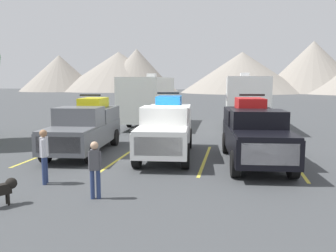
# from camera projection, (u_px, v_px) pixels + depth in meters

# --- Properties ---
(ground_plane) EXTENTS (240.00, 240.00, 0.00)m
(ground_plane) POSITION_uv_depth(u_px,v_px,m) (162.00, 159.00, 14.14)
(ground_plane) COLOR #3F4244
(pickup_truck_a) EXTENTS (2.54, 5.83, 2.55)m
(pickup_truck_a) POSITION_uv_depth(u_px,v_px,m) (86.00, 126.00, 15.49)
(pickup_truck_a) COLOR #595B60
(pickup_truck_a) RESTS_ON ground
(pickup_truck_b) EXTENTS (2.54, 5.86, 2.67)m
(pickup_truck_b) POSITION_uv_depth(u_px,v_px,m) (167.00, 127.00, 14.69)
(pickup_truck_b) COLOR white
(pickup_truck_b) RESTS_ON ground
(pickup_truck_c) EXTENTS (2.62, 5.93, 2.64)m
(pickup_truck_c) POSITION_uv_depth(u_px,v_px,m) (254.00, 132.00, 13.43)
(pickup_truck_c) COLOR black
(pickup_truck_c) RESTS_ON ground
(lot_stripe_a) EXTENTS (0.12, 5.50, 0.01)m
(lot_stripe_a) POSITION_uv_depth(u_px,v_px,m) (49.00, 153.00, 15.37)
(lot_stripe_a) COLOR gold
(lot_stripe_a) RESTS_ON ground
(lot_stripe_b) EXTENTS (0.12, 5.50, 0.01)m
(lot_stripe_b) POSITION_uv_depth(u_px,v_px,m) (124.00, 156.00, 14.73)
(lot_stripe_b) COLOR gold
(lot_stripe_b) RESTS_ON ground
(lot_stripe_c) EXTENTS (0.12, 5.50, 0.01)m
(lot_stripe_c) POSITION_uv_depth(u_px,v_px,m) (205.00, 159.00, 14.08)
(lot_stripe_c) COLOR gold
(lot_stripe_c) RESTS_ON ground
(lot_stripe_d) EXTENTS (0.12, 5.50, 0.01)m
(lot_stripe_d) POSITION_uv_depth(u_px,v_px,m) (294.00, 163.00, 13.43)
(lot_stripe_d) COLOR gold
(lot_stripe_d) RESTS_ON ground
(camper_trailer_a) EXTENTS (2.84, 8.70, 3.71)m
(camper_trailer_a) POSITION_uv_depth(u_px,v_px,m) (149.00, 98.00, 24.46)
(camper_trailer_a) COLOR silver
(camper_trailer_a) RESTS_ON ground
(camper_trailer_b) EXTENTS (2.75, 8.92, 3.74)m
(camper_trailer_b) POSITION_uv_depth(u_px,v_px,m) (245.00, 99.00, 23.29)
(camper_trailer_b) COLOR white
(camper_trailer_b) RESTS_ON ground
(person_a) EXTENTS (0.34, 0.24, 1.57)m
(person_a) POSITION_uv_depth(u_px,v_px,m) (95.00, 166.00, 9.27)
(person_a) COLOR navy
(person_a) RESTS_ON ground
(person_c) EXTENTS (0.25, 0.37, 1.70)m
(person_c) POSITION_uv_depth(u_px,v_px,m) (44.00, 153.00, 10.62)
(person_c) COLOR navy
(person_c) RESTS_ON ground
(dog) EXTENTS (0.55, 0.74, 0.69)m
(dog) POSITION_uv_depth(u_px,v_px,m) (4.00, 188.00, 8.83)
(dog) COLOR black
(dog) RESTS_ON ground
(mountain_ridge) EXTENTS (143.14, 49.52, 14.02)m
(mountain_ridge) POSITION_uv_depth(u_px,v_px,m) (249.00, 72.00, 98.59)
(mountain_ridge) COLOR gray
(mountain_ridge) RESTS_ON ground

